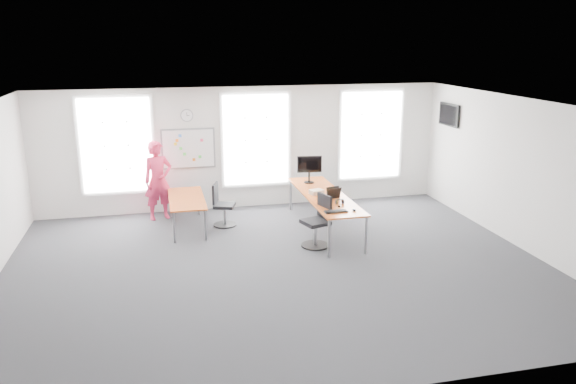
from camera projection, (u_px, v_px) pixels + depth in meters
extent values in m
plane|color=#28282C|center=(279.00, 267.00, 10.46)|extent=(10.00, 10.00, 0.00)
plane|color=white|center=(278.00, 106.00, 9.66)|extent=(10.00, 10.00, 0.00)
plane|color=silver|center=(244.00, 148.00, 13.81)|extent=(10.00, 0.00, 10.00)
plane|color=silver|center=(353.00, 280.00, 6.31)|extent=(10.00, 0.00, 10.00)
plane|color=silver|center=(523.00, 174.00, 11.16)|extent=(0.00, 10.00, 10.00)
cube|color=silver|center=(117.00, 145.00, 13.07)|extent=(1.60, 0.06, 2.20)
cube|color=silver|center=(256.00, 140.00, 13.80)|extent=(1.60, 0.06, 2.20)
cube|color=silver|center=(371.00, 135.00, 14.46)|extent=(1.60, 0.06, 2.20)
cube|color=orange|center=(324.00, 195.00, 12.30)|extent=(0.88, 3.30, 0.03)
cylinder|color=gray|center=(329.00, 238.00, 10.83)|extent=(0.06, 0.06, 0.77)
cylinder|color=gray|center=(366.00, 235.00, 11.00)|extent=(0.06, 0.06, 0.77)
cylinder|color=gray|center=(291.00, 195.00, 13.82)|extent=(0.06, 0.06, 0.77)
cylinder|color=gray|center=(320.00, 193.00, 13.98)|extent=(0.06, 0.06, 0.77)
cube|color=orange|center=(187.00, 199.00, 12.42)|extent=(0.77, 1.92, 0.03)
cylinder|color=gray|center=(174.00, 228.00, 11.60)|extent=(0.05, 0.05, 0.67)
cylinder|color=gray|center=(206.00, 225.00, 11.74)|extent=(0.05, 0.05, 0.67)
cylinder|color=gray|center=(171.00, 203.00, 13.29)|extent=(0.05, 0.05, 0.67)
cylinder|color=gray|center=(199.00, 202.00, 13.43)|extent=(0.05, 0.05, 0.67)
cylinder|color=black|center=(315.00, 245.00, 11.50)|extent=(0.57, 0.57, 0.03)
cylinder|color=gray|center=(315.00, 234.00, 11.44)|extent=(0.07, 0.07, 0.46)
cube|color=black|center=(315.00, 222.00, 11.37)|extent=(0.61, 0.61, 0.08)
cube|color=black|center=(325.00, 206.00, 11.40)|extent=(0.19, 0.46, 0.49)
cylinder|color=black|center=(225.00, 225.00, 12.77)|extent=(0.52, 0.52, 0.03)
cylinder|color=gray|center=(225.00, 215.00, 12.71)|extent=(0.06, 0.06, 0.42)
cube|color=black|center=(224.00, 205.00, 12.65)|extent=(0.56, 0.56, 0.07)
cube|color=black|center=(215.00, 193.00, 12.60)|extent=(0.19, 0.41, 0.45)
imported|color=#CF294F|center=(158.00, 180.00, 13.02)|extent=(0.78, 0.63, 1.85)
cube|color=white|center=(188.00, 149.00, 13.48)|extent=(1.20, 0.03, 0.90)
cylinder|color=gray|center=(187.00, 115.00, 13.26)|extent=(0.30, 0.04, 0.30)
cube|color=black|center=(449.00, 115.00, 13.75)|extent=(0.06, 0.90, 0.55)
cube|color=black|center=(336.00, 212.00, 11.07)|extent=(0.47, 0.20, 0.02)
ellipsoid|color=black|center=(354.00, 210.00, 11.14)|extent=(0.10, 0.13, 0.04)
cylinder|color=black|center=(340.00, 206.00, 11.43)|extent=(0.09, 0.09, 0.01)
cylinder|color=black|center=(337.00, 202.00, 11.58)|extent=(0.04, 0.09, 0.09)
cylinder|color=black|center=(343.00, 202.00, 11.61)|extent=(0.04, 0.09, 0.09)
cylinder|color=gold|center=(337.00, 202.00, 11.58)|extent=(0.01, 0.09, 0.09)
cube|color=black|center=(340.00, 200.00, 11.59)|extent=(0.16, 0.02, 0.01)
cube|color=black|center=(333.00, 192.00, 12.00)|extent=(0.32, 0.14, 0.25)
cube|color=orange|center=(334.00, 194.00, 11.93)|extent=(0.30, 0.15, 0.23)
cube|color=black|center=(334.00, 193.00, 11.92)|extent=(0.32, 0.15, 0.24)
cube|color=beige|center=(317.00, 192.00, 12.33)|extent=(0.33, 0.28, 0.10)
cylinder|color=black|center=(309.00, 182.00, 13.29)|extent=(0.24, 0.24, 0.02)
cylinder|color=black|center=(309.00, 177.00, 13.26)|extent=(0.05, 0.05, 0.24)
cube|color=black|center=(309.00, 164.00, 13.16)|extent=(0.59, 0.10, 0.39)
cube|color=black|center=(310.00, 164.00, 13.14)|extent=(0.54, 0.06, 0.35)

